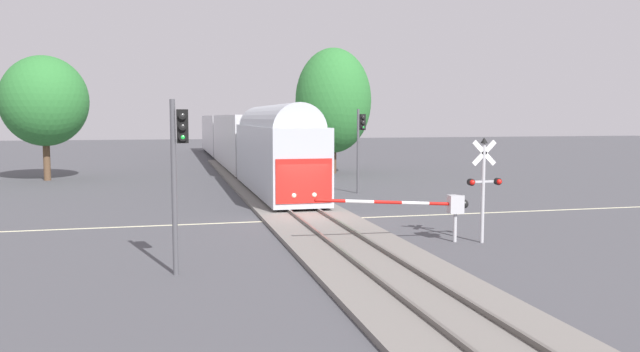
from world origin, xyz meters
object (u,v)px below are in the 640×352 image
(pine_left_background, at_px, (44,101))
(elm_centre_background, at_px, (333,101))
(crossing_signal_mast, at_px, (484,179))
(crossing_gate_near, at_px, (438,205))
(commuter_train, at_px, (237,139))
(traffic_signal_near_left, at_px, (178,158))
(traffic_signal_far_side, at_px, (360,137))

(pine_left_background, height_order, elm_centre_background, elm_centre_background)
(crossing_signal_mast, distance_m, elm_centre_background, 30.22)
(crossing_gate_near, relative_size, crossing_signal_mast, 1.51)
(commuter_train, relative_size, crossing_gate_near, 10.45)
(crossing_gate_near, distance_m, crossing_signal_mast, 1.95)
(pine_left_background, bearing_deg, crossing_signal_mast, -55.16)
(crossing_gate_near, xyz_separation_m, crossing_signal_mast, (1.62, -0.42, 1.01))
(commuter_train, relative_size, crossing_signal_mast, 15.82)
(crossing_gate_near, xyz_separation_m, traffic_signal_near_left, (-9.58, -2.66, 2.11))
(traffic_signal_far_side, xyz_separation_m, traffic_signal_near_left, (-11.34, -18.29, 0.03))
(crossing_gate_near, distance_m, traffic_signal_far_side, 15.86)
(crossing_signal_mast, xyz_separation_m, pine_left_background, (-20.37, 29.26, 3.49))
(pine_left_background, bearing_deg, commuter_train, 28.93)
(traffic_signal_near_left, bearing_deg, commuter_train, 81.41)
(traffic_signal_far_side, bearing_deg, commuter_train, 103.80)
(crossing_signal_mast, distance_m, traffic_signal_near_left, 11.48)
(commuter_train, bearing_deg, traffic_signal_near_left, -98.59)
(commuter_train, distance_m, elm_centre_background, 11.11)
(crossing_gate_near, height_order, traffic_signal_far_side, traffic_signal_far_side)
(elm_centre_background, bearing_deg, traffic_signal_near_left, -112.39)
(elm_centre_background, bearing_deg, traffic_signal_far_side, -97.85)
(traffic_signal_far_side, bearing_deg, pine_left_background, 147.21)
(crossing_gate_near, height_order, pine_left_background, pine_left_background)
(commuter_train, height_order, crossing_signal_mast, commuter_train)
(crossing_signal_mast, xyz_separation_m, elm_centre_background, (2.05, 29.92, 3.67))
(crossing_gate_near, height_order, traffic_signal_near_left, traffic_signal_near_left)
(traffic_signal_far_side, distance_m, traffic_signal_near_left, 21.52)
(crossing_signal_mast, xyz_separation_m, traffic_signal_far_side, (0.13, 16.05, 1.08))
(crossing_gate_near, relative_size, elm_centre_background, 0.58)
(crossing_gate_near, bearing_deg, commuter_train, 95.45)
(crossing_gate_near, relative_size, traffic_signal_near_left, 1.15)
(pine_left_background, bearing_deg, crossing_gate_near, -56.97)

